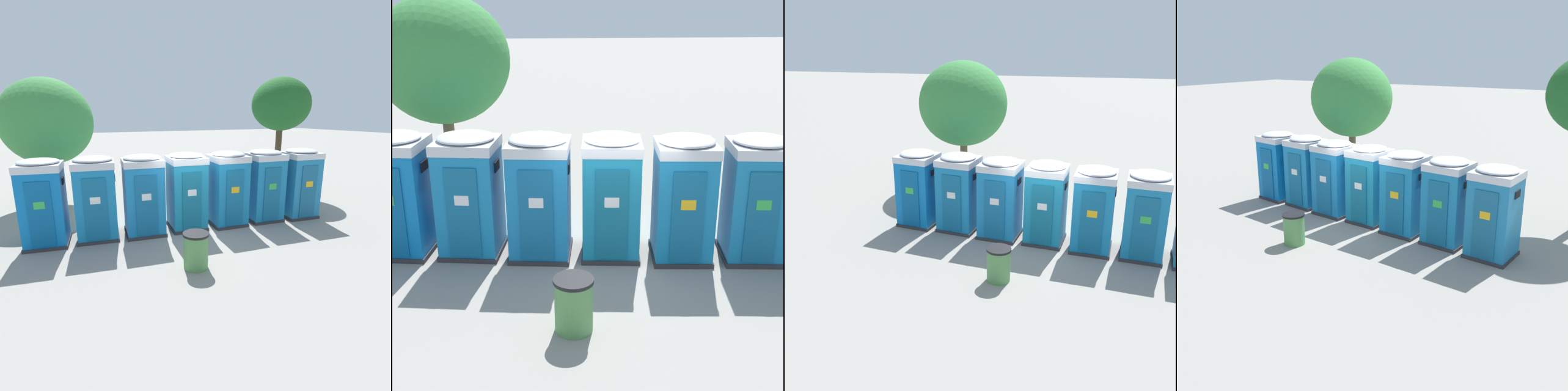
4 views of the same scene
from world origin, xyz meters
The scene contains 9 objects.
ground_plane centered at (0.00, 0.00, 0.00)m, with size 120.00×120.00×0.00m, color gray.
portapotty_0 centered at (-4.26, 0.51, 1.28)m, with size 1.35×1.35×2.54m.
portapotty_1 centered at (-2.83, 0.41, 1.28)m, with size 1.36×1.35×2.54m.
portapotty_2 centered at (-1.42, 0.18, 1.28)m, with size 1.35×1.32×2.54m.
portapotty_3 centered at (0.01, 0.11, 1.28)m, with size 1.28×1.30×2.54m.
portapotty_4 centered at (1.43, -0.13, 1.28)m, with size 1.26×1.28×2.54m.
portapotty_5 centered at (2.85, -0.24, 1.28)m, with size 1.29×1.31×2.54m.
street_tree_0 centered at (-4.01, 5.09, 3.42)m, with size 3.60×3.60×5.14m.
trash_can centered at (-0.88, -2.61, 0.46)m, with size 0.65×0.65×0.92m.
Camera 3 is at (1.23, -12.98, 6.07)m, focal length 42.00 mm.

